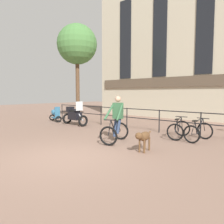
{
  "coord_description": "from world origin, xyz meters",
  "views": [
    {
      "loc": [
        4.99,
        -3.68,
        1.8
      ],
      "look_at": [
        -0.83,
        2.86,
        1.05
      ],
      "focal_mm": 35.0,
      "sensor_mm": 36.0,
      "label": 1
    }
  ],
  "objects_px": {
    "parked_scooter": "(55,114)",
    "cyclist_with_bike": "(116,121)",
    "parked_motorcycle": "(75,115)",
    "parked_bicycle_near_lamp": "(179,129)",
    "dog": "(143,137)",
    "parked_bicycle_mid_left": "(198,132)"
  },
  "relations": [
    {
      "from": "parked_scooter",
      "to": "cyclist_with_bike",
      "type": "bearing_deg",
      "value": -90.78
    },
    {
      "from": "parked_motorcycle",
      "to": "parked_bicycle_near_lamp",
      "type": "height_order",
      "value": "parked_motorcycle"
    },
    {
      "from": "parked_motorcycle",
      "to": "parked_scooter",
      "type": "distance_m",
      "value": 2.26
    },
    {
      "from": "dog",
      "to": "parked_bicycle_near_lamp",
      "type": "distance_m",
      "value": 2.67
    },
    {
      "from": "parked_bicycle_near_lamp",
      "to": "parked_bicycle_mid_left",
      "type": "xyz_separation_m",
      "value": [
        0.77,
        -0.0,
        0.0
      ]
    },
    {
      "from": "parked_scooter",
      "to": "dog",
      "type": "bearing_deg",
      "value": -91.45
    },
    {
      "from": "dog",
      "to": "parked_bicycle_mid_left",
      "type": "xyz_separation_m",
      "value": [
        0.7,
        2.66,
        -0.11
      ]
    },
    {
      "from": "cyclist_with_bike",
      "to": "parked_bicycle_near_lamp",
      "type": "bearing_deg",
      "value": 37.44
    },
    {
      "from": "parked_bicycle_near_lamp",
      "to": "dog",
      "type": "bearing_deg",
      "value": 82.05
    },
    {
      "from": "parked_motorcycle",
      "to": "cyclist_with_bike",
      "type": "bearing_deg",
      "value": -106.47
    },
    {
      "from": "parked_motorcycle",
      "to": "parked_scooter",
      "type": "relative_size",
      "value": 1.28
    },
    {
      "from": "parked_bicycle_mid_left",
      "to": "parked_scooter",
      "type": "xyz_separation_m",
      "value": [
        -9.06,
        -0.24,
        0.1
      ]
    },
    {
      "from": "cyclist_with_bike",
      "to": "parked_bicycle_mid_left",
      "type": "relative_size",
      "value": 1.45
    },
    {
      "from": "cyclist_with_bike",
      "to": "parked_motorcycle",
      "type": "distance_m",
      "value": 4.85
    },
    {
      "from": "dog",
      "to": "parked_motorcycle",
      "type": "bearing_deg",
      "value": 151.56
    },
    {
      "from": "parked_bicycle_mid_left",
      "to": "parked_scooter",
      "type": "distance_m",
      "value": 9.06
    },
    {
      "from": "dog",
      "to": "cyclist_with_bike",
      "type": "bearing_deg",
      "value": 152.54
    },
    {
      "from": "dog",
      "to": "parked_motorcycle",
      "type": "height_order",
      "value": "parked_motorcycle"
    },
    {
      "from": "dog",
      "to": "parked_scooter",
      "type": "relative_size",
      "value": 0.76
    },
    {
      "from": "parked_bicycle_mid_left",
      "to": "dog",
      "type": "bearing_deg",
      "value": 81.53
    },
    {
      "from": "parked_motorcycle",
      "to": "parked_bicycle_mid_left",
      "type": "bearing_deg",
      "value": -82.43
    },
    {
      "from": "cyclist_with_bike",
      "to": "dog",
      "type": "relative_size",
      "value": 1.67
    }
  ]
}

